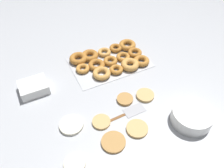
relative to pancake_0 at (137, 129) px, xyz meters
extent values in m
plane|color=#B2B5BA|center=(0.08, -0.21, -0.01)|extent=(3.00, 3.00, 0.00)
cylinder|color=tan|center=(0.00, 0.00, 0.00)|extent=(0.10, 0.10, 0.01)
cylinder|color=#B27F42|center=(0.13, 0.01, 0.00)|extent=(0.11, 0.11, 0.01)
cylinder|color=beige|center=(0.32, 0.03, 0.00)|extent=(0.09, 0.09, 0.01)
cylinder|color=tan|center=(0.14, -0.11, 0.00)|extent=(0.09, 0.09, 0.01)
cylinder|color=silver|center=(0.27, -0.16, 0.00)|extent=(0.12, 0.12, 0.02)
cylinder|color=tan|center=(-0.14, -0.16, 0.00)|extent=(0.10, 0.10, 0.02)
cylinder|color=#B27F42|center=(-0.03, -0.19, 0.00)|extent=(0.09, 0.09, 0.02)
cube|color=silver|center=(-0.09, -0.49, 0.00)|extent=(0.47, 0.30, 0.01)
torus|color=#B7752D|center=(-0.26, -0.58, 0.01)|extent=(0.11, 0.11, 0.03)
torus|color=#AD6B28|center=(-0.18, -0.59, 0.01)|extent=(0.08, 0.08, 0.02)
torus|color=#D19347|center=(-0.10, -0.58, 0.01)|extent=(0.08, 0.08, 0.02)
torus|color=#AD6B28|center=(0.00, -0.59, 0.02)|extent=(0.11, 0.11, 0.03)
torus|color=#AD6B28|center=(0.08, -0.59, 0.02)|extent=(0.11, 0.11, 0.03)
torus|color=#AD6B28|center=(-0.27, -0.49, 0.01)|extent=(0.09, 0.09, 0.03)
torus|color=#B7752D|center=(-0.18, -0.49, 0.01)|extent=(0.09, 0.09, 0.02)
torus|color=#B7752D|center=(-0.09, -0.49, 0.01)|extent=(0.09, 0.09, 0.03)
torus|color=#AD6B28|center=(0.00, -0.49, 0.01)|extent=(0.10, 0.10, 0.03)
torus|color=#C68438|center=(0.08, -0.50, 0.01)|extent=(0.08, 0.08, 0.02)
torus|color=#B7752D|center=(-0.26, -0.40, 0.01)|extent=(0.10, 0.10, 0.03)
torus|color=#D19347|center=(-0.18, -0.40, 0.02)|extent=(0.11, 0.11, 0.04)
torus|color=#B7752D|center=(-0.09, -0.40, 0.01)|extent=(0.08, 0.08, 0.02)
torus|color=#D19347|center=(0.00, -0.41, 0.01)|extent=(0.10, 0.10, 0.03)
cylinder|color=white|center=(-0.26, 0.07, 0.03)|extent=(0.20, 0.20, 0.07)
cube|color=white|center=(0.38, -0.46, 0.01)|extent=(0.15, 0.12, 0.03)
cube|color=white|center=(0.38, -0.46, 0.03)|extent=(0.15, 0.12, 0.03)
cube|color=brown|center=(0.07, -0.10, 0.00)|extent=(0.13, 0.02, 0.01)
cube|color=#A8A8AD|center=(-0.05, -0.10, 0.00)|extent=(0.11, 0.06, 0.01)
camera|label=1|loc=(0.38, 0.51, 0.95)|focal=38.00mm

